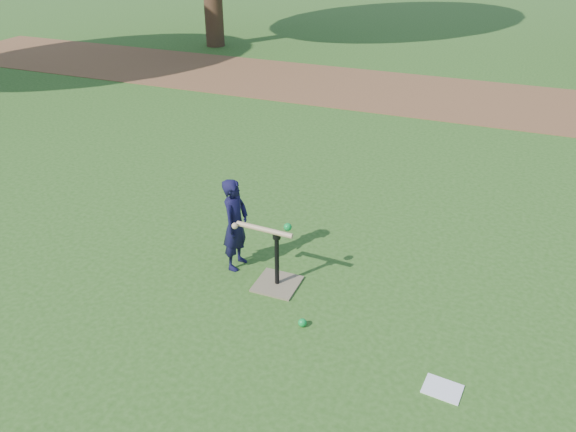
% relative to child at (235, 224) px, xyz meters
% --- Properties ---
extents(ground, '(80.00, 80.00, 0.00)m').
position_rel_child_xyz_m(ground, '(0.67, -0.53, -0.51)').
color(ground, '#285116').
rests_on(ground, ground).
extents(dirt_strip, '(24.00, 3.00, 0.01)m').
position_rel_child_xyz_m(dirt_strip, '(0.67, 6.97, -0.50)').
color(dirt_strip, brown).
rests_on(dirt_strip, ground).
extents(child, '(0.25, 0.37, 1.02)m').
position_rel_child_xyz_m(child, '(0.00, 0.00, 0.00)').
color(child, black).
rests_on(child, ground).
extents(wiffle_ball_ground, '(0.08, 0.08, 0.08)m').
position_rel_child_xyz_m(wiffle_ball_ground, '(1.00, -0.68, -0.47)').
color(wiffle_ball_ground, '#0D9535').
rests_on(wiffle_ball_ground, ground).
extents(clipboard, '(0.32, 0.26, 0.01)m').
position_rel_child_xyz_m(clipboard, '(2.31, -0.99, -0.50)').
color(clipboard, white).
rests_on(clipboard, ground).
extents(batting_tee, '(0.43, 0.43, 0.61)m').
position_rel_child_xyz_m(batting_tee, '(0.53, -0.17, -0.40)').
color(batting_tee, '#7D6D4F').
rests_on(batting_tee, ground).
extents(swing_action, '(0.63, 0.20, 0.10)m').
position_rel_child_xyz_m(swing_action, '(0.43, -0.18, 0.14)').
color(swing_action, tan).
rests_on(swing_action, ground).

